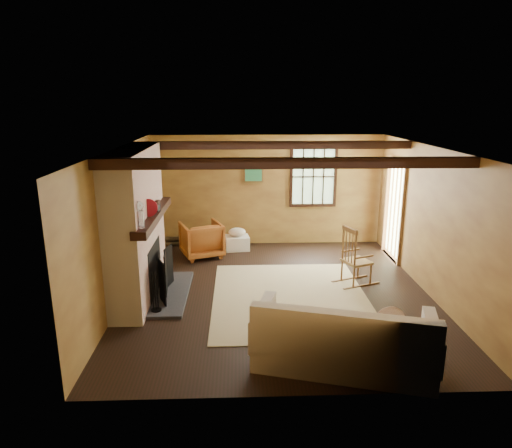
{
  "coord_description": "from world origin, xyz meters",
  "views": [
    {
      "loc": [
        -0.62,
        -7.02,
        3.12
      ],
      "look_at": [
        -0.33,
        0.4,
        1.09
      ],
      "focal_mm": 32.0,
      "sensor_mm": 36.0,
      "label": 1
    }
  ],
  "objects_px": {
    "rocking_chair": "(355,260)",
    "laundry_basket": "(237,243)",
    "armchair": "(202,239)",
    "sofa": "(344,343)",
    "fireplace": "(138,231)"
  },
  "relations": [
    {
      "from": "rocking_chair",
      "to": "armchair",
      "type": "distance_m",
      "value": 3.18
    },
    {
      "from": "rocking_chair",
      "to": "laundry_basket",
      "type": "xyz_separation_m",
      "value": [
        -2.05,
        1.95,
        -0.29
      ]
    },
    {
      "from": "sofa",
      "to": "laundry_basket",
      "type": "relative_size",
      "value": 4.63
    },
    {
      "from": "sofa",
      "to": "armchair",
      "type": "distance_m",
      "value": 4.56
    },
    {
      "from": "rocking_chair",
      "to": "sofa",
      "type": "xyz_separation_m",
      "value": [
        -0.76,
        -2.55,
        -0.13
      ]
    },
    {
      "from": "fireplace",
      "to": "armchair",
      "type": "height_order",
      "value": "fireplace"
    },
    {
      "from": "armchair",
      "to": "sofa",
      "type": "bearing_deg",
      "value": 95.51
    },
    {
      "from": "armchair",
      "to": "rocking_chair",
      "type": "bearing_deg",
      "value": 130.24
    },
    {
      "from": "laundry_basket",
      "to": "rocking_chair",
      "type": "bearing_deg",
      "value": -43.52
    },
    {
      "from": "rocking_chair",
      "to": "laundry_basket",
      "type": "distance_m",
      "value": 2.84
    },
    {
      "from": "laundry_basket",
      "to": "armchair",
      "type": "height_order",
      "value": "armchair"
    },
    {
      "from": "laundry_basket",
      "to": "armchair",
      "type": "xyz_separation_m",
      "value": [
        -0.73,
        -0.4,
        0.21
      ]
    },
    {
      "from": "rocking_chair",
      "to": "laundry_basket",
      "type": "relative_size",
      "value": 2.08
    },
    {
      "from": "sofa",
      "to": "laundry_basket",
      "type": "xyz_separation_m",
      "value": [
        -1.28,
        4.49,
        -0.16
      ]
    },
    {
      "from": "sofa",
      "to": "laundry_basket",
      "type": "distance_m",
      "value": 4.68
    }
  ]
}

